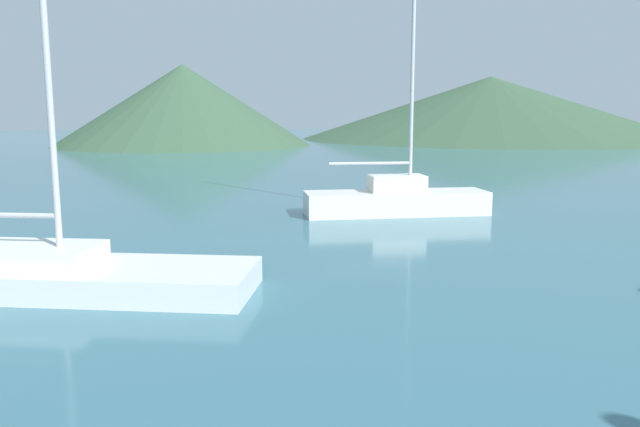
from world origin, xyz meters
The scene contains 4 objects.
sailboat_inner centered at (-5.06, 13.72, 0.33)m, with size 8.52×4.40×6.50m.
sailboat_middle centered at (4.22, 20.54, 0.54)m, with size 5.86×1.76×10.04m.
hill_central centered at (-2.97, 64.78, 3.89)m, with size 24.74×24.74×7.77m.
hill_east centered at (33.04, 72.51, 3.71)m, with size 45.19×45.19×7.42m.
Camera 1 is at (-2.01, 1.79, 3.24)m, focal length 35.00 mm.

